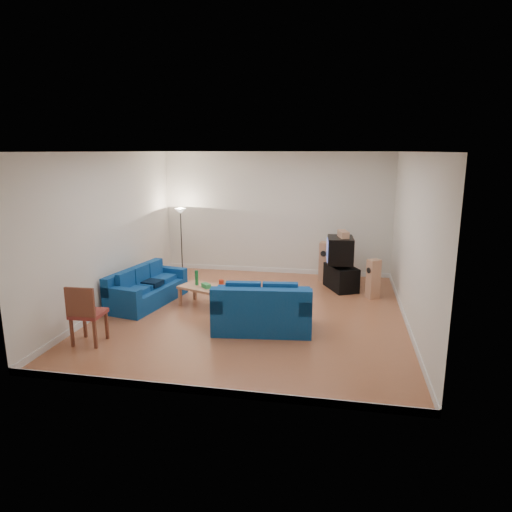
% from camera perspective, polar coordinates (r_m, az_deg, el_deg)
% --- Properties ---
extents(room, '(6.01, 6.51, 3.21)m').
position_cam_1_polar(room, '(8.92, -0.48, 2.21)').
color(room, brown).
rests_on(room, ground).
extents(sofa_three_seat, '(1.19, 2.08, 0.76)m').
position_cam_1_polar(sofa_three_seat, '(10.14, -13.65, -4.19)').
color(sofa_three_seat, navy).
rests_on(sofa_three_seat, ground).
extents(sofa_loveseat, '(1.88, 1.19, 0.89)m').
position_cam_1_polar(sofa_loveseat, '(8.37, 0.76, -7.11)').
color(sofa_loveseat, navy).
rests_on(sofa_loveseat, ground).
extents(coffee_table, '(1.32, 0.97, 0.43)m').
position_cam_1_polar(coffee_table, '(9.63, -6.07, -4.18)').
color(coffee_table, tan).
rests_on(coffee_table, ground).
extents(bottle, '(0.10, 0.10, 0.32)m').
position_cam_1_polar(bottle, '(9.75, -7.43, -2.72)').
color(bottle, '#197233').
rests_on(bottle, coffee_table).
extents(tissue_box, '(0.24, 0.23, 0.09)m').
position_cam_1_polar(tissue_box, '(9.56, -6.26, -3.71)').
color(tissue_box, green).
rests_on(tissue_box, coffee_table).
extents(red_canister, '(0.12, 0.12, 0.14)m').
position_cam_1_polar(red_canister, '(9.62, -4.37, -3.39)').
color(red_canister, red).
rests_on(red_canister, coffee_table).
extents(remote, '(0.15, 0.11, 0.02)m').
position_cam_1_polar(remote, '(9.43, -4.14, -4.12)').
color(remote, black).
rests_on(remote, coffee_table).
extents(tv_stand, '(0.87, 1.06, 0.57)m').
position_cam_1_polar(tv_stand, '(11.00, 10.58, -2.66)').
color(tv_stand, black).
rests_on(tv_stand, ground).
extents(av_receiver, '(0.42, 0.46, 0.09)m').
position_cam_1_polar(av_receiver, '(10.97, 10.55, -0.93)').
color(av_receiver, black).
rests_on(av_receiver, tv_stand).
extents(television, '(0.64, 0.82, 0.61)m').
position_cam_1_polar(television, '(10.79, 10.44, 0.74)').
color(television, black).
rests_on(television, av_receiver).
extents(centre_speaker, '(0.28, 0.47, 0.15)m').
position_cam_1_polar(centre_speaker, '(10.71, 10.85, 2.71)').
color(centre_speaker, tan).
rests_on(centre_speaker, television).
extents(speaker_left, '(0.27, 0.33, 0.99)m').
position_cam_1_polar(speaker_left, '(11.62, 8.52, -0.67)').
color(speaker_left, tan).
rests_on(speaker_left, ground).
extents(speaker_right, '(0.33, 0.32, 0.88)m').
position_cam_1_polar(speaker_right, '(10.46, 14.44, -2.78)').
color(speaker_right, tan).
rests_on(speaker_right, ground).
extents(floor_lamp, '(0.30, 0.30, 1.75)m').
position_cam_1_polar(floor_lamp, '(12.16, -9.40, 4.47)').
color(floor_lamp, black).
rests_on(floor_lamp, ground).
extents(dining_chair, '(0.52, 0.52, 1.05)m').
position_cam_1_polar(dining_chair, '(8.20, -20.52, -6.55)').
color(dining_chair, brown).
rests_on(dining_chair, ground).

